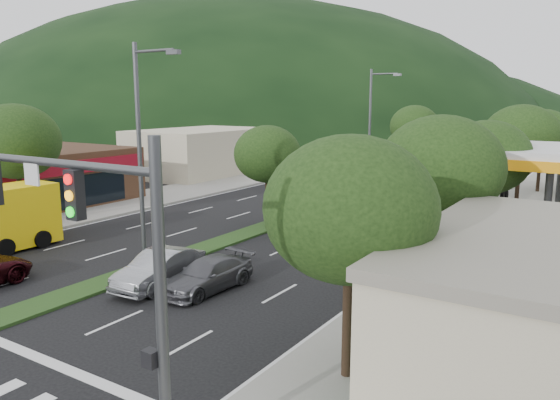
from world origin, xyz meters
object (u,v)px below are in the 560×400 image
Objects in this scene: tree_med_near at (267,154)px; streetlight_near at (143,147)px; streetlight_mid at (372,125)px; sedan_silver at (159,269)px; tree_r_a at (350,209)px; tree_r_b at (441,168)px; motorhome at (475,181)px; car_queue_a at (324,226)px; tree_r_e at (542,133)px; tree_r_d at (521,137)px; car_queue_b at (207,275)px; tree_r_c at (487,157)px; traffic_signal at (103,247)px; car_queue_c at (359,197)px; car_queue_d at (368,212)px; tree_l_a at (15,141)px; tree_med_far at (414,126)px.

tree_med_near is 10.07m from streetlight_near.
streetlight_mid is 2.22× the size of sedan_silver.
tree_r_a is 0.96× the size of tree_r_b.
tree_r_a is 27.41m from motorhome.
car_queue_a is (2.11, 10.54, 0.01)m from sedan_silver.
tree_r_d is at bearing -90.00° from tree_r_e.
car_queue_b is (-7.91, 3.53, -4.18)m from tree_r_a.
tree_r_c is 0.65× the size of streetlight_near.
streetlight_mid is (-11.79, -7.00, 0.69)m from tree_r_e.
traffic_signal reaches higher than tree_r_a.
traffic_signal is at bearing -82.84° from car_queue_c.
streetlight_near is at bearing -161.27° from tree_r_b.
traffic_signal is 1.45× the size of car_queue_d.
tree_r_c is 0.89× the size of tree_l_a.
tree_r_a is 20.21m from car_queue_d.
car_queue_a is at bearing 73.40° from sedan_silver.
tree_r_e is at bearing 50.76° from tree_l_a.
car_queue_a is 0.91× the size of car_queue_d.
tree_l_a is 15.59m from sedan_silver.
sedan_silver is at bearing -79.34° from tree_med_near.
car_queue_b is at bearing -84.16° from car_queue_a.
car_queue_a reaches higher than sedan_silver.
tree_r_e reaches higher than car_queue_a.
tree_r_e is at bearing 61.39° from tree_med_near.
car_queue_b is at bearing -8.49° from tree_l_a.
tree_r_c is 12.17m from tree_med_near.
motorhome is at bearing 57.74° from car_queue_d.
tree_med_far is at bearing 110.56° from tree_r_b.
tree_r_a is at bearing 61.80° from traffic_signal.
tree_r_b reaches higher than car_queue_b.
tree_r_d is 1.63× the size of car_queue_b.
car_queue_c is (-7.28, 28.90, -4.01)m from traffic_signal.
streetlight_near is at bearing 176.50° from car_queue_b.
tree_r_d reaches higher than tree_r_b.
tree_med_far is 0.96× the size of tree_l_a.
car_queue_d is at bearing 91.63° from car_queue_a.
streetlight_mid is 16.85m from car_queue_a.
car_queue_b is 0.48× the size of motorhome.
streetlight_mid is at bearing 61.08° from tree_l_a.
traffic_signal is 32.74m from motorhome.
tree_med_far is at bearing 87.95° from sedan_silver.
tree_r_b is at bearing -63.26° from car_queue_c.
tree_l_a reaches higher than tree_r_d.
sedan_silver is 15.74m from car_queue_d.
tree_r_d is 1.07× the size of tree_r_e.
tree_r_c is 20.00m from tree_r_e.
tree_r_c is at bearing 90.00° from tree_r_a.
tree_r_b reaches higher than tree_r_a.
tree_r_c reaches higher than car_queue_a.
tree_r_b is 1.58× the size of car_queue_a.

